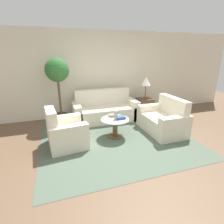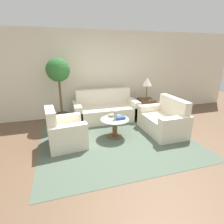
{
  "view_description": "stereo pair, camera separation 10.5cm",
  "coord_description": "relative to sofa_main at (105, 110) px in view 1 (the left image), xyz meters",
  "views": [
    {
      "loc": [
        -1.27,
        -2.81,
        1.94
      ],
      "look_at": [
        0.0,
        1.09,
        0.55
      ],
      "focal_mm": 28.0,
      "sensor_mm": 36.0,
      "label": 1
    },
    {
      "loc": [
        -1.17,
        -2.84,
        1.94
      ],
      "look_at": [
        0.0,
        1.09,
        0.55
      ],
      "focal_mm": 28.0,
      "sensor_mm": 36.0,
      "label": 2
    }
  ],
  "objects": [
    {
      "name": "coffee_table",
      "position": [
        -0.08,
        -1.21,
        0.01
      ],
      "size": [
        0.68,
        0.68,
        0.46
      ],
      "color": "brown",
      "rests_on": "ground_plane"
    },
    {
      "name": "bowl",
      "position": [
        -0.11,
        -1.01,
        0.2
      ],
      "size": [
        0.16,
        0.16,
        0.05
      ],
      "color": "gray",
      "rests_on": "coffee_table"
    },
    {
      "name": "wall_back",
      "position": [
        -0.08,
        0.59,
        1.01
      ],
      "size": [
        10.0,
        0.06,
        2.6
      ],
      "color": "beige",
      "rests_on": "ground_plane"
    },
    {
      "name": "book_stack",
      "position": [
        0.03,
        -1.23,
        0.2
      ],
      "size": [
        0.23,
        0.17,
        0.06
      ],
      "rotation": [
        0.0,
        0.0,
        0.06
      ],
      "color": "#334C8C",
      "rests_on": "coffee_table"
    },
    {
      "name": "potted_plant",
      "position": [
        -1.27,
        0.04,
        1.08
      ],
      "size": [
        0.62,
        0.62,
        1.83
      ],
      "color": "#3D3833",
      "rests_on": "ground_plane"
    },
    {
      "name": "sofa_main",
      "position": [
        0.0,
        0.0,
        0.0
      ],
      "size": [
        1.9,
        0.83,
        0.9
      ],
      "color": "beige",
      "rests_on": "ground_plane"
    },
    {
      "name": "armchair",
      "position": [
        -1.27,
        -1.29,
        -0.0
      ],
      "size": [
        0.85,
        0.9,
        0.87
      ],
      "rotation": [
        0.0,
        0.0,
        1.68
      ],
      "color": "beige",
      "rests_on": "ground_plane"
    },
    {
      "name": "table_lamp",
      "position": [
        1.33,
        -0.04,
        0.79
      ],
      "size": [
        0.29,
        0.29,
        0.68
      ],
      "color": "brown",
      "rests_on": "side_table"
    },
    {
      "name": "vase",
      "position": [
        -0.08,
        -1.25,
        0.28
      ],
      "size": [
        0.09,
        0.09,
        0.21
      ],
      "color": "#9E998E",
      "rests_on": "coffee_table"
    },
    {
      "name": "loveseat",
      "position": [
        1.21,
        -1.3,
        -0.0
      ],
      "size": [
        0.8,
        1.25,
        0.88
      ],
      "rotation": [
        0.0,
        0.0,
        -1.56
      ],
      "color": "beige",
      "rests_on": "ground_plane"
    },
    {
      "name": "side_table",
      "position": [
        1.33,
        -0.04,
        -0.01
      ],
      "size": [
        0.45,
        0.45,
        0.56
      ],
      "color": "brown",
      "rests_on": "ground_plane"
    },
    {
      "name": "ground_plane",
      "position": [
        -0.08,
        -2.04,
        -0.29
      ],
      "size": [
        14.0,
        14.0,
        0.0
      ],
      "primitive_type": "plane",
      "color": "brown"
    },
    {
      "name": "rug",
      "position": [
        -0.08,
        -1.21,
        -0.28
      ],
      "size": [
        3.44,
        3.24,
        0.01
      ],
      "color": "#4C5B4C",
      "rests_on": "ground_plane"
    }
  ]
}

